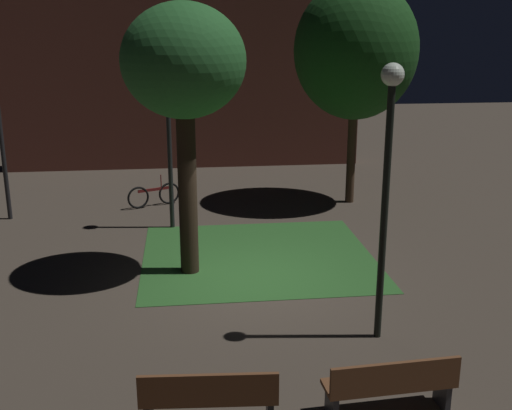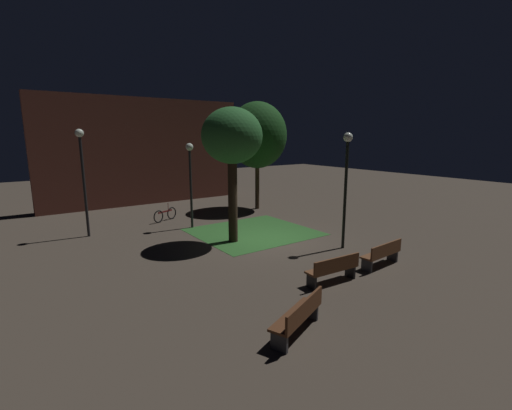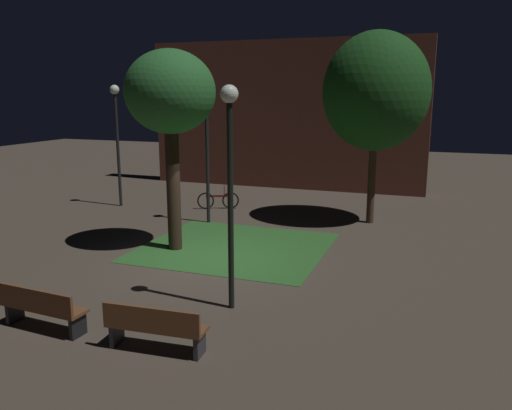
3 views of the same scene
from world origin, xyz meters
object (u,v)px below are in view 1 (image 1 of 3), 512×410
object	(u,v)px
bench_front_right	(391,384)
tree_lawn_side	(184,66)
tree_back_left	(356,51)
lamp_post_path_center	(168,121)
bicycle	(154,195)
bench_front_left	(209,396)
lamp_post_near_wall	(388,158)

from	to	relation	value
bench_front_right	tree_lawn_side	world-z (taller)	tree_lawn_side
bench_front_right	tree_back_left	world-z (taller)	tree_back_left
tree_back_left	lamp_post_path_center	world-z (taller)	tree_back_left
bench_front_right	bicycle	world-z (taller)	bicycle
tree_back_left	bicycle	bearing A→B (deg)	178.04
tree_back_left	bench_front_left	bearing A→B (deg)	-114.07
bench_front_right	lamp_post_near_wall	world-z (taller)	lamp_post_near_wall
bench_front_left	bench_front_right	distance (m)	2.45
bench_front_left	tree_lawn_side	bearing A→B (deg)	91.78
tree_back_left	lamp_post_path_center	bearing A→B (deg)	-160.38
bicycle	bench_front_left	bearing A→B (deg)	-83.94
tree_back_left	lamp_post_near_wall	world-z (taller)	tree_back_left
tree_back_left	bench_front_right	bearing A→B (deg)	-102.17
tree_lawn_side	bench_front_left	bearing A→B (deg)	-88.22
tree_back_left	tree_lawn_side	xyz separation A→B (m)	(-4.91, -5.07, -0.11)
lamp_post_path_center	bicycle	xyz separation A→B (m)	(-0.56, 2.10, -2.49)
bench_front_left	lamp_post_near_wall	size ratio (longest dim) A/B	0.40
bench_front_left	tree_back_left	size ratio (longest dim) A/B	0.28
lamp_post_near_wall	lamp_post_path_center	world-z (taller)	lamp_post_near_wall
bench_front_left	bicycle	bearing A→B (deg)	96.06
bench_front_left	tree_back_left	xyz separation A→B (m)	(4.73, 10.60, 3.99)
tree_lawn_side	lamp_post_near_wall	distance (m)	4.75
tree_lawn_side	bicycle	distance (m)	6.70
lamp_post_near_wall	bench_front_left	bearing A→B (deg)	-143.45
tree_back_left	bicycle	world-z (taller)	tree_back_left
bench_front_right	lamp_post_path_center	bearing A→B (deg)	109.23
lamp_post_path_center	bench_front_right	bearing A→B (deg)	-70.77
bench_front_left	tree_lawn_side	xyz separation A→B (m)	(-0.17, 5.53, 3.88)
lamp_post_path_center	bicycle	size ratio (longest dim) A/B	2.72
tree_back_left	lamp_post_near_wall	bearing A→B (deg)	-101.86
bench_front_right	lamp_post_near_wall	distance (m)	3.47
tree_lawn_side	lamp_post_path_center	size ratio (longest dim) A/B	1.36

